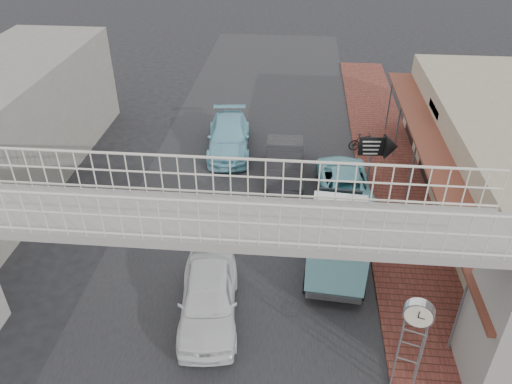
% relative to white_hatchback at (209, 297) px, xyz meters
% --- Properties ---
extents(ground, '(120.00, 120.00, 0.00)m').
position_rel_white_hatchback_xyz_m(ground, '(0.51, 2.25, -0.77)').
color(ground, black).
rests_on(ground, ground).
extents(road_strip, '(10.00, 60.00, 0.01)m').
position_rel_white_hatchback_xyz_m(road_strip, '(0.51, 2.25, -0.77)').
color(road_strip, black).
rests_on(road_strip, ground).
extents(sidewalk, '(3.00, 40.00, 0.10)m').
position_rel_white_hatchback_xyz_m(sidewalk, '(7.01, 5.25, -0.72)').
color(sidewalk, brown).
rests_on(sidewalk, ground).
extents(footbridge, '(16.40, 2.40, 6.34)m').
position_rel_white_hatchback_xyz_m(footbridge, '(0.51, -1.75, 2.41)').
color(footbridge, gray).
rests_on(footbridge, ground).
extents(building_far_left, '(5.00, 14.00, 5.00)m').
position_rel_white_hatchback_xyz_m(building_far_left, '(-10.49, 8.25, 1.73)').
color(building_far_left, gray).
rests_on(building_far_left, ground).
extents(white_hatchback, '(2.34, 4.71, 1.54)m').
position_rel_white_hatchback_xyz_m(white_hatchback, '(0.00, 0.00, 0.00)').
color(white_hatchback, white).
rests_on(white_hatchback, ground).
extents(dark_sedan, '(1.83, 4.87, 1.59)m').
position_rel_white_hatchback_xyz_m(dark_sedan, '(2.05, 8.62, 0.02)').
color(dark_sedan, black).
rests_on(dark_sedan, ground).
extents(angkot_curb, '(2.49, 4.94, 1.34)m').
position_rel_white_hatchback_xyz_m(angkot_curb, '(4.71, 7.66, -0.10)').
color(angkot_curb, '#7BCAD6').
rests_on(angkot_curb, ground).
extents(angkot_far, '(2.60, 5.28, 1.48)m').
position_rel_white_hatchback_xyz_m(angkot_far, '(-0.89, 11.25, -0.03)').
color(angkot_far, '#7EC6DB').
rests_on(angkot_far, ground).
extents(angkot_van, '(2.36, 4.58, 2.18)m').
position_rel_white_hatchback_xyz_m(angkot_van, '(4.17, 2.75, 0.61)').
color(angkot_van, black).
rests_on(angkot_van, ground).
extents(motorcycle_near, '(1.99, 0.99, 1.00)m').
position_rel_white_hatchback_xyz_m(motorcycle_near, '(5.81, 4.84, -0.17)').
color(motorcycle_near, black).
rests_on(motorcycle_near, sidewalk).
extents(motorcycle_far, '(1.56, 0.76, 0.90)m').
position_rel_white_hatchback_xyz_m(motorcycle_far, '(5.92, 11.69, -0.22)').
color(motorcycle_far, black).
rests_on(motorcycle_far, sidewalk).
extents(street_clock, '(0.82, 0.76, 3.19)m').
position_rel_white_hatchback_xyz_m(street_clock, '(5.81, -2.15, 1.98)').
color(street_clock, '#59595B').
rests_on(street_clock, sidewalk).
extents(arrow_sign, '(1.69, 1.08, 2.87)m').
position_rel_white_hatchback_xyz_m(arrow_sign, '(6.42, 7.63, 1.65)').
color(arrow_sign, '#59595B').
rests_on(arrow_sign, sidewalk).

